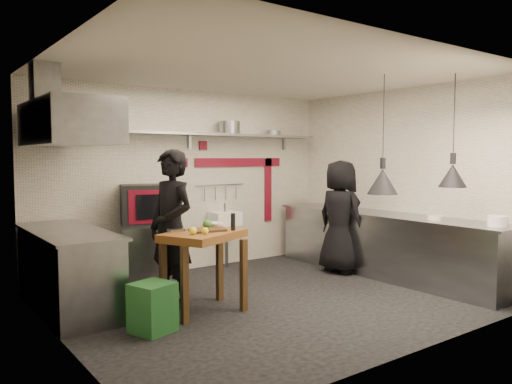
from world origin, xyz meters
TOP-DOWN VIEW (x-y plane):
  - floor at (0.00, 0.00)m, footprint 5.00×5.00m
  - ceiling at (0.00, 0.00)m, footprint 5.00×5.00m
  - wall_back at (0.00, 2.10)m, footprint 5.00×0.04m
  - wall_front at (0.00, -2.10)m, footprint 5.00×0.04m
  - wall_left at (-2.50, 0.00)m, footprint 0.04×4.20m
  - wall_right at (2.50, 0.00)m, footprint 0.04×4.20m
  - red_band_horiz at (0.95, 2.08)m, footprint 1.70×0.02m
  - red_band_vert at (1.55, 2.08)m, footprint 0.14×0.02m
  - red_tile_a at (0.25, 2.08)m, footprint 0.14×0.02m
  - red_tile_b at (-0.10, 2.08)m, footprint 0.14×0.02m
  - back_shelf at (0.00, 1.92)m, footprint 4.60×0.34m
  - shelf_bracket_left at (-1.90, 2.07)m, footprint 0.04×0.06m
  - shelf_bracket_mid at (0.00, 2.07)m, footprint 0.04×0.06m
  - shelf_bracket_right at (1.90, 2.07)m, footprint 0.04×0.06m
  - pan_far_left at (-1.40, 1.92)m, footprint 0.28×0.28m
  - pan_mid_left at (-1.20, 1.92)m, footprint 0.25×0.25m
  - stock_pot at (0.64, 1.92)m, footprint 0.45×0.45m
  - pan_right at (1.53, 1.92)m, footprint 0.34×0.34m
  - oven_stand at (-0.88, 1.74)m, footprint 0.83×0.79m
  - combi_oven at (-0.92, 1.78)m, footprint 0.69×0.66m
  - oven_door at (-0.93, 1.52)m, footprint 0.53×0.19m
  - oven_glass at (-0.91, 1.49)m, footprint 0.39×0.14m
  - hand_sink at (0.55, 1.92)m, footprint 0.46×0.34m
  - sink_tap at (0.55, 1.92)m, footprint 0.03×0.03m
  - sink_drain at (0.55, 1.88)m, footprint 0.06×0.06m
  - utensil_rail at (0.55, 2.06)m, footprint 0.90×0.02m
  - counter_right at (2.15, 0.00)m, footprint 0.70×3.80m
  - counter_right_top at (2.15, 0.00)m, footprint 0.76×3.90m
  - plate_stack at (2.12, -1.72)m, footprint 0.23×0.23m
  - small_bowl_right at (2.10, -0.87)m, footprint 0.20×0.20m
  - counter_left at (-2.15, 1.05)m, footprint 0.70×1.90m
  - counter_left_top at (-2.15, 1.05)m, footprint 0.76×2.00m
  - extractor_hood at (-2.10, 1.05)m, footprint 0.78×1.60m
  - hood_duct at (-2.35, 1.05)m, footprint 0.28×0.28m
  - green_bin at (-1.68, -0.20)m, footprint 0.47×0.47m
  - prep_table at (-0.91, 0.09)m, footprint 1.10×0.96m
  - cutting_board at (-0.85, 0.09)m, footprint 0.40×0.30m
  - pepper_mill at (-0.59, -0.03)m, footprint 0.06×0.06m
  - lemon_a at (-1.11, -0.04)m, footprint 0.11×0.11m
  - lemon_b at (-1.00, -0.10)m, footprint 0.09×0.09m
  - veg_ball at (-0.75, 0.27)m, footprint 0.13×0.13m
  - steel_tray at (-1.16, 0.28)m, footprint 0.19×0.13m
  - bowl at (-0.61, 0.29)m, footprint 0.21×0.21m
  - heat_lamp_near at (1.26, -0.68)m, footprint 0.48×0.48m
  - heat_lamp_far at (1.92, -1.23)m, footprint 0.45×0.45m
  - chef_left at (-1.11, 0.50)m, footprint 0.56×0.75m
  - chef_right at (1.76, 0.54)m, footprint 0.59×0.87m

SIDE VIEW (x-z plane):
  - floor at x=0.00m, z-range 0.00..0.00m
  - green_bin at x=-1.68m, z-range 0.00..0.50m
  - sink_drain at x=0.55m, z-range 0.01..0.67m
  - oven_stand at x=-0.88m, z-range 0.00..0.80m
  - counter_right at x=2.15m, z-range 0.00..0.90m
  - counter_left at x=-2.15m, z-range 0.00..0.90m
  - prep_table at x=-0.91m, z-range 0.00..0.92m
  - hand_sink at x=0.55m, z-range 0.67..0.89m
  - chef_right at x=1.76m, z-range 0.00..1.72m
  - counter_right_top at x=2.15m, z-range 0.90..0.93m
  - counter_left_top at x=-2.15m, z-range 0.90..0.93m
  - chef_left at x=-1.11m, z-range 0.00..1.86m
  - cutting_board at x=-0.85m, z-range 0.92..0.94m
  - steel_tray at x=-1.16m, z-range 0.92..0.95m
  - bowl at x=-0.61m, z-range 0.92..0.98m
  - small_bowl_right at x=2.10m, z-range 0.93..0.98m
  - lemon_b at x=-1.00m, z-range 0.92..1.00m
  - sink_tap at x=0.55m, z-range 0.89..1.03m
  - lemon_a at x=-1.11m, z-range 0.92..1.00m
  - veg_ball at x=-0.75m, z-range 0.91..1.03m
  - plate_stack at x=2.12m, z-range 0.93..1.06m
  - pepper_mill at x=-0.59m, z-range 0.92..1.12m
  - combi_oven at x=-0.92m, z-range 0.80..1.38m
  - oven_door at x=-0.93m, z-range 0.86..1.32m
  - oven_glass at x=-0.91m, z-range 0.92..1.26m
  - red_band_vert at x=1.55m, z-range 0.65..1.75m
  - utensil_rail at x=0.55m, z-range 1.31..1.33m
  - wall_back at x=0.00m, z-range 0.00..2.80m
  - wall_front at x=0.00m, z-range 0.00..2.80m
  - wall_left at x=-2.50m, z-range 0.00..2.80m
  - wall_right at x=2.50m, z-range 0.00..2.80m
  - red_band_horiz at x=0.95m, z-range 1.61..1.75m
  - red_tile_b at x=-0.10m, z-range 1.61..1.75m
  - red_tile_a at x=0.25m, z-range 1.88..2.02m
  - shelf_bracket_left at x=-1.90m, z-range 1.90..2.14m
  - shelf_bracket_mid at x=0.00m, z-range 1.90..2.14m
  - shelf_bracket_right at x=1.90m, z-range 1.90..2.14m
  - heat_lamp_near at x=1.26m, z-range 1.30..2.80m
  - heat_lamp_far at x=1.92m, z-range 1.39..2.80m
  - back_shelf at x=0.00m, z-range 2.10..2.14m
  - extractor_hood at x=-2.10m, z-range 1.90..2.40m
  - pan_mid_left at x=-1.20m, z-range 2.14..2.21m
  - pan_right at x=1.53m, z-range 2.14..2.22m
  - pan_far_left at x=-1.40m, z-range 2.14..2.23m
  - stock_pot at x=0.64m, z-range 2.14..2.34m
  - hood_duct at x=-2.35m, z-range 2.30..2.80m
  - ceiling at x=0.00m, z-range 2.80..2.80m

